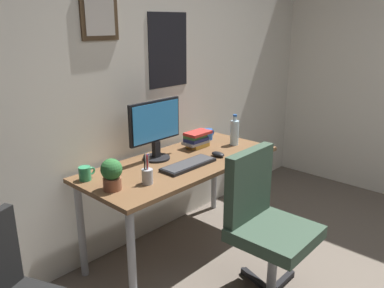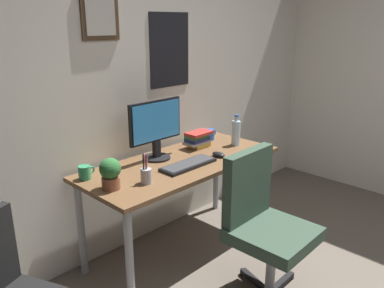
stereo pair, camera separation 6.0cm
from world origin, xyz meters
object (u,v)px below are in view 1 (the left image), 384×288
Objects in this scene: coffee_mug_near at (208,134)px; book_stack_left at (197,139)px; water_bottle at (234,132)px; monitor at (155,127)px; computer_mouse at (218,154)px; potted_plant at (112,173)px; pen_cup at (147,175)px; keyboard at (189,165)px; coffee_mug_far at (85,173)px; office_chair at (264,219)px.

book_stack_left reaches higher than coffee_mug_near.
book_stack_left is at bearing 145.51° from water_bottle.
book_stack_left is (-0.26, 0.18, -0.04)m from water_bottle.
computer_mouse is at bearing -40.92° from monitor.
potted_plant is (-0.55, -0.22, -0.13)m from monitor.
coffee_mug_near is 1.04m from pen_cup.
coffee_mug_near is 0.56× the size of pen_cup.
book_stack_left is (0.76, 0.27, 0.01)m from pen_cup.
coffee_mug_near is 0.24m from book_stack_left.
monitor reaches higher than water_bottle.
keyboard is 2.15× the size of pen_cup.
water_bottle is 1.02m from pen_cup.
keyboard is 0.70m from coffee_mug_far.
monitor reaches higher than coffee_mug_far.
pen_cup is at bearing -23.21° from potted_plant.
coffee_mug_far is 0.41m from pen_cup.
water_bottle reaches higher than coffee_mug_near.
pen_cup reaches higher than book_stack_left.
coffee_mug_far is at bearing 153.42° from keyboard.
monitor is 0.37m from keyboard.
keyboard is (0.05, -0.28, -0.23)m from monitor.
coffee_mug_far is at bearing 96.46° from potted_plant.
keyboard is 0.30m from computer_mouse.
water_bottle is 1.26× the size of pen_cup.
monitor reaches higher than potted_plant.
water_bottle is (0.32, 0.09, 0.09)m from computer_mouse.
water_bottle is 1.22m from potted_plant.
monitor is at bearing -176.44° from coffee_mug_near.
monitor reaches higher than coffee_mug_near.
book_stack_left is at bearing 10.84° from potted_plant.
office_chair is at bearing -88.12° from keyboard.
keyboard is 3.91× the size of computer_mouse.
computer_mouse is at bearing -130.38° from coffee_mug_near.
coffee_mug_near reaches higher than computer_mouse.
pen_cup is at bearing -179.92° from computer_mouse.
potted_plant is at bearing 156.79° from pen_cup.
keyboard is 3.75× the size of coffee_mug_far.
keyboard is 1.70× the size of water_bottle.
office_chair is 8.28× the size of coffee_mug_far.
office_chair is 0.77m from pen_cup.
computer_mouse is 0.55× the size of pen_cup.
office_chair is at bearing -47.97° from potted_plant.
water_bottle is at bearing 0.21° from potted_plant.
monitor is 2.01× the size of book_stack_left.
keyboard is 1.88× the size of book_stack_left.
water_bottle reaches higher than computer_mouse.
coffee_mug_far is 0.57× the size of pen_cup.
monitor is 0.44m from book_stack_left.
water_bottle is 0.26m from coffee_mug_near.
pen_cup is (-0.99, -0.34, 0.01)m from coffee_mug_near.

